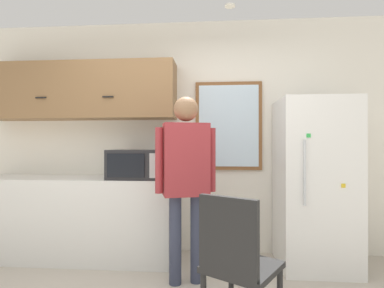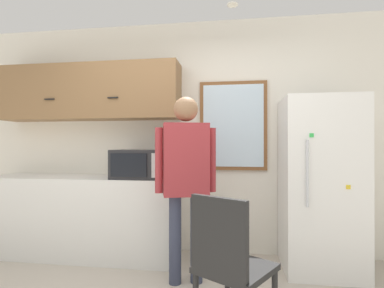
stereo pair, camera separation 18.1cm
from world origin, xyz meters
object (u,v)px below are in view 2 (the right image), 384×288
(refrigerator, at_px, (320,184))
(chair, at_px, (229,260))
(microwave, at_px, (140,164))
(person, at_px, (186,170))

(refrigerator, xyz_separation_m, chair, (-0.87, -1.20, -0.35))
(refrigerator, bearing_deg, chair, -125.93)
(chair, bearing_deg, microwave, -18.46)
(person, height_order, refrigerator, refrigerator)
(microwave, bearing_deg, refrigerator, 1.09)
(refrigerator, distance_m, chair, 1.53)
(person, bearing_deg, microwave, 126.83)
(person, bearing_deg, chair, -77.38)
(microwave, bearing_deg, person, -37.00)
(microwave, height_order, chair, microwave)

